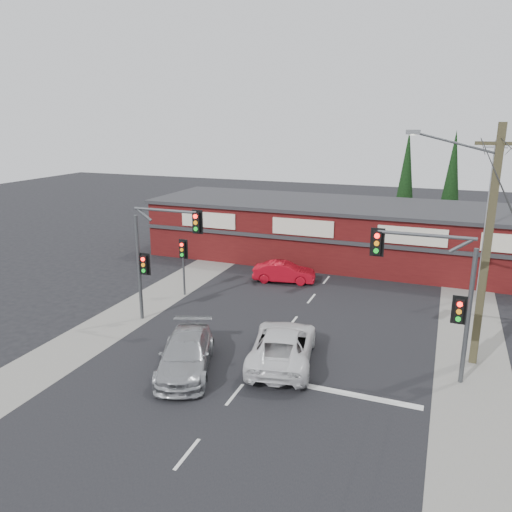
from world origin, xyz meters
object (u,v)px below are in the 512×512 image
(silver_suv, at_px, (186,354))
(red_sedan, at_px, (284,272))
(white_suv, at_px, (283,345))
(utility_pole, at_px, (484,240))
(shop_building, at_px, (331,230))

(silver_suv, distance_m, red_sedan, 12.55)
(white_suv, distance_m, utility_pole, 9.28)
(white_suv, relative_size, silver_suv, 1.10)
(white_suv, relative_size, red_sedan, 1.41)
(silver_suv, xyz_separation_m, utility_pole, (11.00, 5.06, 4.66))
(red_sedan, height_order, utility_pole, utility_pole)
(silver_suv, bearing_deg, shop_building, 64.45)
(white_suv, xyz_separation_m, red_sedan, (-3.31, 10.36, -0.12))
(silver_suv, bearing_deg, white_suv, 11.42)
(utility_pole, bearing_deg, silver_suv, -155.30)
(white_suv, relative_size, utility_pole, 0.55)
(white_suv, height_order, red_sedan, white_suv)
(silver_suv, distance_m, shop_building, 19.18)
(silver_suv, bearing_deg, red_sedan, 68.56)
(silver_suv, height_order, red_sedan, silver_suv)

